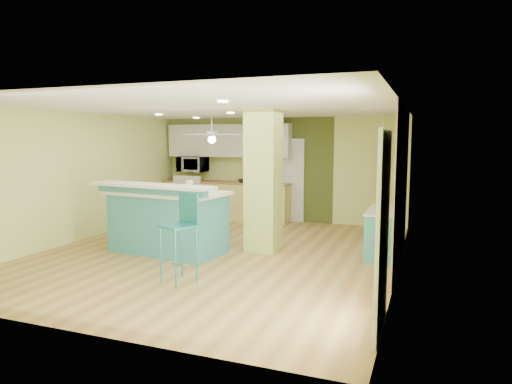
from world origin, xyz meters
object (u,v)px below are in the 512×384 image
peninsula (168,220)px  side_counter (383,233)px  bar_stool (183,222)px  canister (189,185)px  fruit_bowl (244,181)px

peninsula → side_counter: peninsula is taller
bar_stool → canister: bearing=140.1°
side_counter → fruit_bowl: size_ratio=3.64×
peninsula → side_counter: 3.74m
peninsula → canister: (0.32, 0.23, 0.60)m
bar_stool → side_counter: (2.48, 2.44, -0.44)m
peninsula → fruit_bowl: size_ratio=6.95×
peninsula → canister: size_ratio=12.88×
bar_stool → fruit_bowl: (-1.01, 4.72, 0.14)m
fruit_bowl → canister: canister is taller
bar_stool → side_counter: 3.51m
peninsula → side_counter: size_ratio=1.91×
fruit_bowl → canister: (0.23, -3.13, 0.19)m
peninsula → bar_stool: bar_stool is taller
peninsula → fruit_bowl: bearing=94.8°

